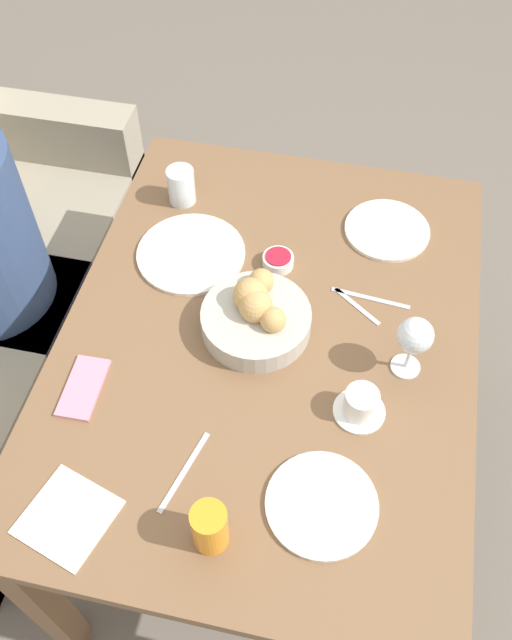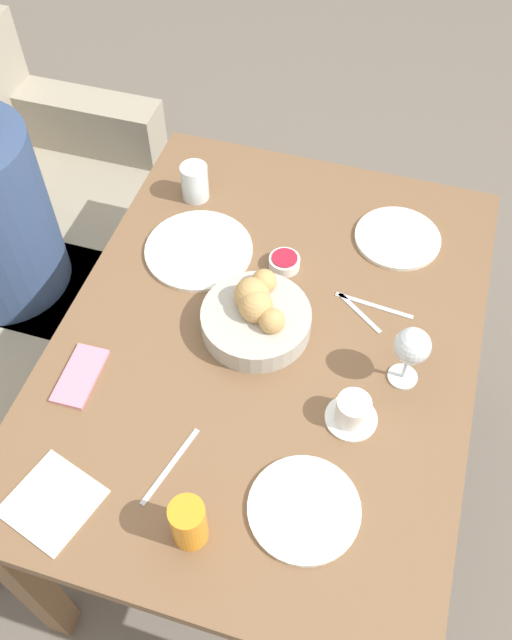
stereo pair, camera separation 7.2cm
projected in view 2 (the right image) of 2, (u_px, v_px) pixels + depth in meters
name	position (u px, v px, depth m)	size (l,w,h in m)	color
ground_plane	(264.00, 478.00, 2.12)	(10.00, 10.00, 0.00)	#6B6056
dining_table	(267.00, 363.00, 1.59)	(1.22, 0.92, 0.77)	brown
seated_person	(3.00, 263.00, 2.03)	(0.38, 0.49, 1.13)	#23232D
bread_basket	(256.00, 315.00, 1.49)	(0.24, 0.24, 0.12)	#B2ADA3
plate_near_left	(304.00, 509.00, 1.26)	(0.21, 0.21, 0.01)	silver
plate_near_right	(398.00, 238.00, 1.68)	(0.21, 0.21, 0.01)	silver
plate_far_center	(199.00, 250.00, 1.65)	(0.26, 0.26, 0.01)	silver
juice_glass	(189.00, 523.00, 1.19)	(0.07, 0.07, 0.11)	orange
water_tumbler	(195.00, 182.00, 1.74)	(0.07, 0.07, 0.10)	silver
wine_glass	(412.00, 347.00, 1.35)	(0.08, 0.08, 0.16)	silver
coffee_cup	(352.00, 411.00, 1.36)	(0.11, 0.11, 0.07)	white
jam_bowl_berry	(284.00, 262.00, 1.62)	(0.07, 0.07, 0.03)	white
fork_silver	(171.00, 466.00, 1.32)	(0.18, 0.06, 0.00)	#B7B7BC
knife_silver	(374.00, 306.00, 1.55)	(0.03, 0.19, 0.00)	#B7B7BC
spoon_coffee	(359.00, 313.00, 1.54)	(0.09, 0.12, 0.00)	#B7B7BC
napkin	(52.00, 502.00, 1.27)	(0.19, 0.19, 0.00)	silver
cell_phone	(80.00, 376.00, 1.44)	(0.15, 0.08, 0.01)	pink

